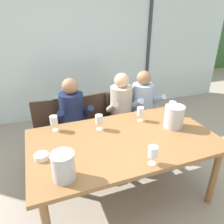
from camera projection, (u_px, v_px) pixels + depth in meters
ground at (98, 148)px, 3.38m from camera, size 14.00×14.00×0.00m
window_glass_panel at (73, 51)px, 4.02m from camera, size 7.13×0.03×2.60m
window_mullion_right at (148, 46)px, 4.52m from camera, size 0.06×0.06×2.60m
hillside_vineyard at (54, 47)px, 6.91m from camera, size 13.13×2.40×1.89m
dining_table at (124, 144)px, 2.24m from camera, size 1.93×1.11×0.77m
chair_near_curtain at (49, 128)px, 2.90m from camera, size 0.48×0.48×0.88m
chair_left_of_center at (72, 124)px, 3.01m from camera, size 0.48×0.48×0.88m
chair_center at (99, 120)px, 3.14m from camera, size 0.49×0.49×0.88m
chair_right_of_center at (121, 116)px, 3.25m from camera, size 0.49×0.49×0.88m
chair_near_window_right at (139, 112)px, 3.37m from camera, size 0.46×0.46×0.88m
person_navy_polo at (74, 117)px, 2.82m from camera, size 0.47×0.62×1.20m
person_beige_jumper at (123, 109)px, 3.05m from camera, size 0.46×0.61×1.20m
person_pale_blue_shirt at (145, 106)px, 3.17m from camera, size 0.48×0.63×1.20m
ice_bucket_primary at (63, 166)px, 1.63m from camera, size 0.19×0.19×0.24m
ice_bucket_secondary at (174, 116)px, 2.38m from camera, size 0.22×0.22×0.26m
tasting_bowl at (41, 157)px, 1.89m from camera, size 0.13×0.13×0.05m
wine_glass_by_left_taster at (140, 112)px, 2.52m from camera, size 0.08×0.08×0.17m
wine_glass_near_bucket at (153, 152)px, 1.79m from camera, size 0.08×0.08×0.17m
wine_glass_center_pour at (54, 121)px, 2.31m from camera, size 0.08×0.08×0.17m
wine_glass_by_right_taster at (99, 120)px, 2.33m from camera, size 0.08×0.08×0.17m
wine_glass_spare_empty at (172, 106)px, 2.68m from camera, size 0.08×0.08×0.17m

